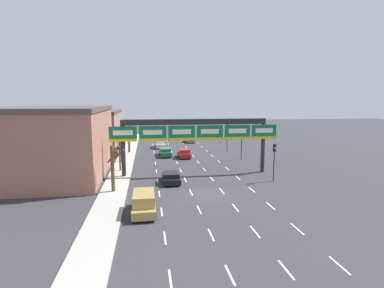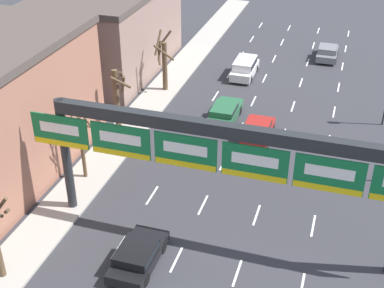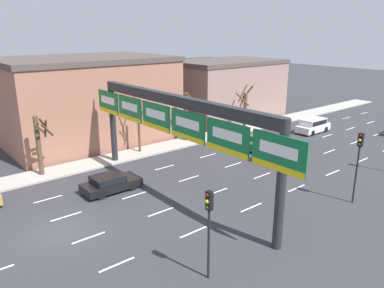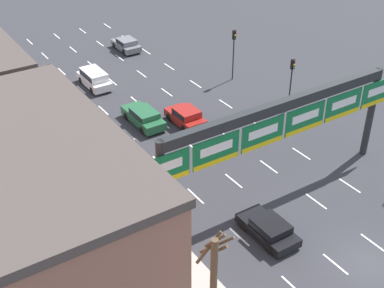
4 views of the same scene
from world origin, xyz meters
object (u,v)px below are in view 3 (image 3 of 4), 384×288
Objects in this scene: suv_white at (313,125)px; traffic_light_mid_block at (209,217)px; tree_bare_closest at (139,124)px; tree_bare_third at (187,114)px; car_red at (276,152)px; traffic_light_far_end at (359,154)px; sign_gantry at (174,117)px; tree_bare_furthest at (40,142)px; car_green at (264,141)px; tree_bare_second at (245,107)px; car_black at (110,182)px.

traffic_light_mid_block reaches higher than suv_white.
tree_bare_closest is at bearing -107.62° from suv_white.
tree_bare_third is (-18.57, 13.58, -0.23)m from traffic_light_mid_block.
traffic_light_far_end is at bearing -18.31° from car_red.
tree_bare_third is at bearing -166.06° from car_red.
sign_gantry is at bearing -17.48° from tree_bare_closest.
tree_bare_furthest is at bearing -118.37° from car_red.
tree_bare_furthest reaches higher than car_green.
tree_bare_closest is (-9.72, 3.06, -2.80)m from sign_gantry.
tree_bare_furthest is at bearing -175.15° from traffic_light_mid_block.
tree_bare_closest reaches higher than tree_bare_third.
tree_bare_furthest is at bearing -101.93° from suv_white.
car_green is 8.43m from tree_bare_third.
traffic_light_mid_block is 28.42m from tree_bare_second.
traffic_light_far_end is (12.26, 11.87, 2.82)m from car_black.
sign_gantry is at bearing 44.36° from car_black.
tree_bare_third is 1.08× the size of tree_bare_furthest.
tree_bare_second is at bearing 118.62° from sign_gantry.
car_red is 0.78× the size of tree_bare_second.
tree_bare_furthest is (0.35, -15.13, -0.09)m from tree_bare_third.
tree_bare_third is at bearing 117.73° from car_black.
car_black is 9.24m from tree_bare_closest.
car_red is at bearing -72.72° from suv_white.
tree_bare_furthest is (-9.49, -17.57, 2.11)m from car_red.
tree_bare_second is at bearing 86.82° from tree_bare_third.
tree_bare_closest is 14.30m from tree_bare_second.
tree_bare_third is at bearing -147.26° from car_green.
tree_bare_closest is (-6.62, -10.38, 2.10)m from car_green.
car_black is at bearing -91.13° from car_green.
tree_bare_closest is (-6.18, -19.48, 1.94)m from suv_white.
car_green is 20.68m from tree_bare_furthest.
tree_bare_third reaches higher than traffic_light_mid_block.
traffic_light_far_end is at bearing -48.56° from suv_white.
tree_bare_furthest is (-18.42, -14.61, -0.62)m from traffic_light_far_end.
car_black is 0.94× the size of traffic_light_mid_block.
car_red is at bearing 118.56° from traffic_light_mid_block.
suv_white is 15.08m from tree_bare_third.
tree_bare_second reaches higher than tree_bare_furthest.
tree_bare_second is 8.34m from tree_bare_third.
tree_bare_closest is at bearing -87.88° from tree_bare_third.
tree_bare_second is at bearing 154.24° from traffic_light_far_end.
traffic_light_mid_block is at bearing -50.42° from tree_bare_second.
traffic_light_mid_block reaches higher than car_green.
suv_white is 0.92× the size of tree_bare_furthest.
tree_bare_third is (-0.46, -8.32, 0.20)m from tree_bare_second.
sign_gantry reaches higher than traffic_light_mid_block.
suv_white is 0.86× the size of tree_bare_second.
sign_gantry is 5.35× the size of car_red.
suv_white is at bearing 131.44° from traffic_light_far_end.
traffic_light_far_end is 18.79m from tree_bare_third.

